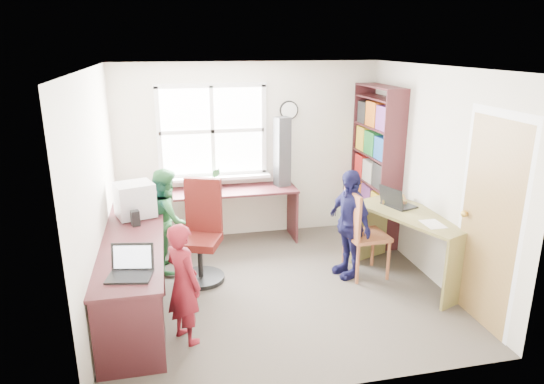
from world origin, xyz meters
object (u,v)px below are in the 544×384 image
(laptop_left, at_px, (131,268))
(person_red, at_px, (183,283))
(bookshelf, at_px, (376,168))
(swivel_chair, at_px, (201,237))
(cd_tower, at_px, (282,152))
(potted_plant, at_px, (215,179))
(right_desk, at_px, (413,231))
(laptop_right, at_px, (396,202))
(person_green, at_px, (167,220))
(person_navy, at_px, (349,224))
(l_desk, at_px, (154,274))
(crt_monitor, at_px, (135,200))
(wooden_chair, at_px, (361,231))

(laptop_left, xyz_separation_m, person_red, (0.43, 0.09, -0.24))
(bookshelf, xyz_separation_m, swivel_chair, (-2.44, -0.74, -0.50))
(swivel_chair, xyz_separation_m, cd_tower, (1.20, 1.03, 0.72))
(bookshelf, xyz_separation_m, person_red, (-2.69, -1.96, -0.43))
(potted_plant, distance_m, person_red, 2.36)
(right_desk, relative_size, laptop_right, 3.51)
(potted_plant, xyz_separation_m, person_green, (-0.64, -0.71, -0.27))
(laptop_left, height_order, potted_plant, potted_plant)
(bookshelf, xyz_separation_m, potted_plant, (-2.16, 0.31, -0.11))
(laptop_right, xyz_separation_m, potted_plant, (-1.96, 1.35, 0.03))
(cd_tower, bearing_deg, potted_plant, 163.08)
(person_green, xyz_separation_m, person_navy, (2.04, -0.64, 0.02))
(person_red, bearing_deg, cd_tower, -65.21)
(l_desk, distance_m, laptop_right, 2.82)
(laptop_left, bearing_deg, person_green, 89.96)
(crt_monitor, bearing_deg, person_navy, -28.57)
(l_desk, xyz_separation_m, cd_tower, (1.72, 1.76, 0.76))
(wooden_chair, height_order, person_navy, person_navy)
(right_desk, xyz_separation_m, cd_tower, (-1.15, 1.57, 0.64))
(crt_monitor, distance_m, laptop_right, 2.98)
(person_red, relative_size, person_navy, 0.89)
(l_desk, distance_m, crt_monitor, 1.03)
(laptop_right, height_order, cd_tower, cd_tower)
(swivel_chair, xyz_separation_m, person_navy, (1.67, -0.29, 0.14))
(person_navy, bearing_deg, right_desk, 57.09)
(cd_tower, bearing_deg, laptop_right, -67.02)
(right_desk, bearing_deg, cd_tower, 104.68)
(right_desk, height_order, person_green, person_green)
(wooden_chair, height_order, laptop_right, laptop_right)
(swivel_chair, height_order, person_navy, person_navy)
(wooden_chair, xyz_separation_m, cd_tower, (-0.60, 1.37, 0.66))
(right_desk, bearing_deg, person_navy, 138.08)
(crt_monitor, bearing_deg, person_green, 10.86)
(l_desk, height_order, crt_monitor, crt_monitor)
(laptop_right, bearing_deg, bookshelf, -29.30)
(right_desk, relative_size, crt_monitor, 3.14)
(right_desk, distance_m, wooden_chair, 0.58)
(bookshelf, height_order, crt_monitor, bookshelf)
(swivel_chair, bearing_deg, wooden_chair, 10.64)
(person_green, bearing_deg, l_desk, 169.44)
(laptop_left, distance_m, cd_tower, 3.03)
(right_desk, height_order, person_navy, person_navy)
(l_desk, xyz_separation_m, person_green, (0.15, 1.07, 0.17))
(bookshelf, xyz_separation_m, wooden_chair, (-0.64, -1.09, -0.44))
(person_red, xyz_separation_m, person_green, (-0.12, 1.56, 0.05))
(potted_plant, bearing_deg, l_desk, -114.06)
(l_desk, bearing_deg, swivel_chair, 54.27)
(laptop_left, relative_size, person_green, 0.33)
(bookshelf, bearing_deg, wooden_chair, -120.32)
(cd_tower, bearing_deg, person_green, -171.61)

